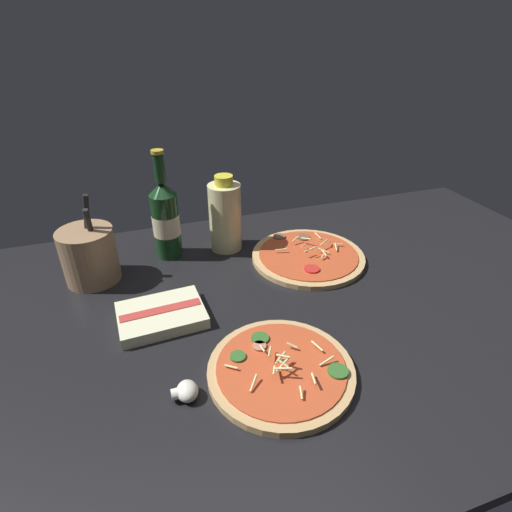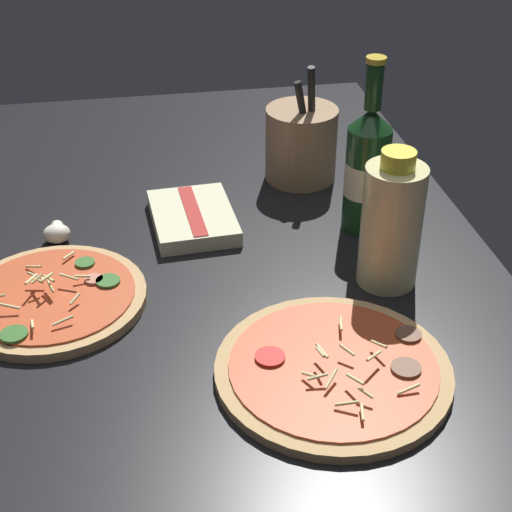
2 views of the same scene
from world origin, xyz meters
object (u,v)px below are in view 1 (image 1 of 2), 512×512
(utensil_crock, at_px, (89,255))
(pizza_far, at_px, (308,256))
(beer_bottle, at_px, (166,219))
(dish_towel, at_px, (161,315))
(mushroom_left, at_px, (186,391))
(pizza_near, at_px, (281,370))
(oil_bottle, at_px, (225,216))

(utensil_crock, bearing_deg, pizza_far, -8.35)
(beer_bottle, relative_size, utensil_crock, 1.32)
(dish_towel, bearing_deg, pizza_far, 18.37)
(pizza_far, bearing_deg, utensil_crock, 171.65)
(beer_bottle, relative_size, mushroom_left, 6.36)
(mushroom_left, height_order, utensil_crock, utensil_crock)
(beer_bottle, bearing_deg, pizza_near, -75.23)
(beer_bottle, xyz_separation_m, dish_towel, (-0.05, -0.25, -0.09))
(dish_towel, bearing_deg, oil_bottle, 51.25)
(pizza_near, bearing_deg, utensil_crock, 126.79)
(beer_bottle, xyz_separation_m, oil_bottle, (0.15, -0.01, -0.01))
(pizza_near, relative_size, mushroom_left, 5.88)
(pizza_far, relative_size, beer_bottle, 1.04)
(pizza_far, height_order, mushroom_left, pizza_far)
(pizza_near, height_order, beer_bottle, beer_bottle)
(pizza_near, distance_m, beer_bottle, 0.48)
(pizza_near, bearing_deg, mushroom_left, -179.94)
(oil_bottle, xyz_separation_m, utensil_crock, (-0.32, -0.05, -0.03))
(pizza_near, height_order, oil_bottle, oil_bottle)
(beer_bottle, distance_m, dish_towel, 0.27)
(utensil_crock, bearing_deg, beer_bottle, 17.72)
(pizza_near, relative_size, pizza_far, 0.89)
(mushroom_left, relative_size, utensil_crock, 0.21)
(pizza_near, xyz_separation_m, dish_towel, (-0.17, 0.20, 0.00))
(beer_bottle, distance_m, oil_bottle, 0.15)
(pizza_near, relative_size, oil_bottle, 1.27)
(pizza_far, bearing_deg, mushroom_left, -137.72)
(pizza_near, height_order, pizza_far, pizza_near)
(pizza_near, distance_m, utensil_crock, 0.50)
(beer_bottle, bearing_deg, utensil_crock, -162.28)
(utensil_crock, bearing_deg, dish_towel, -57.12)
(mushroom_left, bearing_deg, pizza_near, 0.06)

